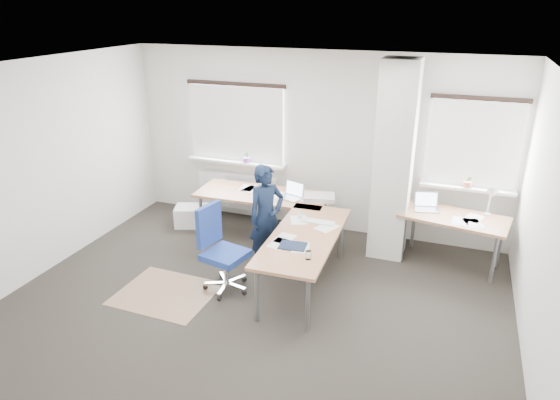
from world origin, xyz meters
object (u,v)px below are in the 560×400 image
(desk_side, at_px, (454,219))
(person, at_px, (266,217))
(task_chair, at_px, (223,267))
(desk_main, at_px, (284,215))

(desk_side, bearing_deg, person, -149.15)
(desk_side, distance_m, person, 2.56)
(desk_side, relative_size, task_chair, 1.35)
(desk_main, bearing_deg, desk_side, 15.08)
(desk_main, xyz_separation_m, person, (-0.18, -0.24, 0.04))
(task_chair, xyz_separation_m, person, (0.29, 0.76, 0.42))
(task_chair, bearing_deg, person, 81.33)
(task_chair, height_order, person, person)
(desk_side, xyz_separation_m, task_chair, (-2.69, -1.67, -0.38))
(desk_main, relative_size, desk_side, 1.74)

